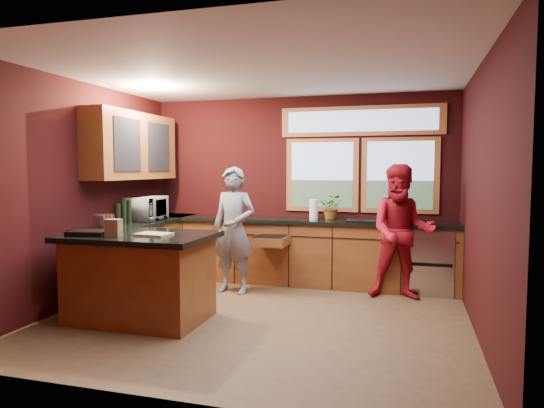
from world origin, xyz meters
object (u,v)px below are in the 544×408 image
at_px(cutting_board, 154,234).
at_px(stock_pot, 104,222).
at_px(island, 140,276).
at_px(person_grey, 234,230).
at_px(person_red, 402,232).

height_order(cutting_board, stock_pot, stock_pot).
distance_m(cutting_board, stock_pot, 0.78).
xyz_separation_m(island, person_grey, (0.57, 1.38, 0.36)).
height_order(island, person_grey, person_grey).
relative_size(person_red, stock_pot, 7.10).
xyz_separation_m(island, person_red, (2.71, 1.67, 0.37)).
bearing_deg(island, person_red, 31.68).
xyz_separation_m(person_red, stock_pot, (-3.26, -1.52, 0.18)).
bearing_deg(person_red, stock_pot, -158.21).
distance_m(person_red, cutting_board, 3.04).
bearing_deg(person_red, island, -151.56).
bearing_deg(island, cutting_board, -14.04).
bearing_deg(person_red, person_grey, -175.61).
bearing_deg(stock_pot, island, -15.26).
xyz_separation_m(person_grey, stock_pot, (-1.12, -1.23, 0.20)).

